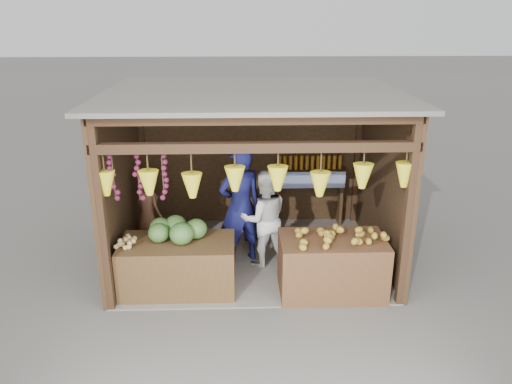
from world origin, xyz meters
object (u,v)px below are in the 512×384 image
at_px(counter_right, 332,266).
at_px(man_standing, 240,206).
at_px(counter_left, 178,266).
at_px(vendor_seated, 148,205).
at_px(woman_standing, 264,219).

height_order(counter_right, man_standing, man_standing).
relative_size(counter_left, counter_right, 1.10).
bearing_deg(counter_left, counter_right, -3.55).
height_order(man_standing, vendor_seated, man_standing).
distance_m(woman_standing, vendor_seated, 1.90).
bearing_deg(counter_right, man_standing, 141.99).
distance_m(counter_left, vendor_seated, 1.40).
relative_size(man_standing, vendor_seated, 1.83).
bearing_deg(counter_left, vendor_seated, 116.54).
xyz_separation_m(woman_standing, vendor_seated, (-1.84, 0.47, 0.06)).
xyz_separation_m(counter_left, man_standing, (0.88, 0.85, 0.56)).
distance_m(counter_right, vendor_seated, 3.07).
xyz_separation_m(counter_left, counter_right, (2.14, -0.13, 0.04)).
bearing_deg(woman_standing, counter_right, 127.10).
xyz_separation_m(counter_left, vendor_seated, (-0.59, 1.19, 0.46)).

